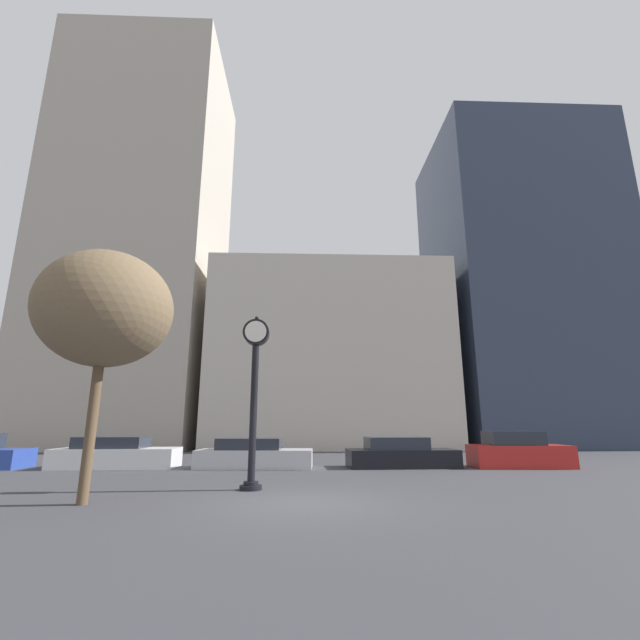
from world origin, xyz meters
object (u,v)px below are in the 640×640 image
object	(u,v)px
street_clock	(255,381)
car_silver	(254,455)
car_white	(116,455)
bare_tree	(106,310)
car_red	(518,452)
car_black	(400,454)

from	to	relation	value
street_clock	car_silver	size ratio (longest dim) A/B	1.03
car_white	bare_tree	world-z (taller)	bare_tree
car_red	car_white	bearing A→B (deg)	-178.13
bare_tree	street_clock	bearing A→B (deg)	30.38
car_black	bare_tree	size ratio (longest dim) A/B	0.76
car_black	car_red	distance (m)	4.86
street_clock	car_red	bearing A→B (deg)	29.00
street_clock	car_black	world-z (taller)	street_clock
car_silver	car_black	size ratio (longest dim) A/B	1.04
street_clock	bare_tree	distance (m)	4.34
car_black	car_red	xyz separation A→B (m)	(4.86, -0.25, 0.10)
car_red	street_clock	bearing A→B (deg)	-147.77
car_black	bare_tree	world-z (taller)	bare_tree
car_silver	car_black	xyz separation A→B (m)	(6.05, 0.01, 0.01)
car_white	car_black	size ratio (longest dim) A/B	1.07
car_silver	bare_tree	distance (m)	9.41
street_clock	car_silver	distance (m)	6.47
street_clock	bare_tree	xyz separation A→B (m)	(-3.50, -2.05, 1.54)
car_silver	bare_tree	xyz separation A→B (m)	(-2.90, -8.01, 4.00)
car_white	bare_tree	distance (m)	9.47
car_white	car_black	bearing A→B (deg)	-2.89
car_black	car_red	bearing A→B (deg)	-5.42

